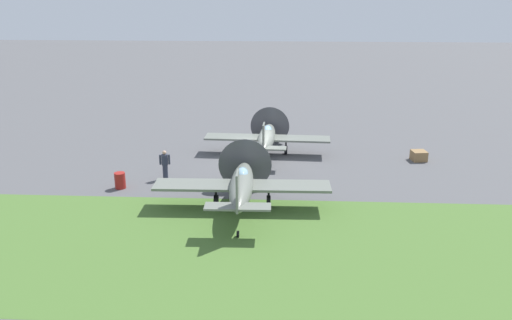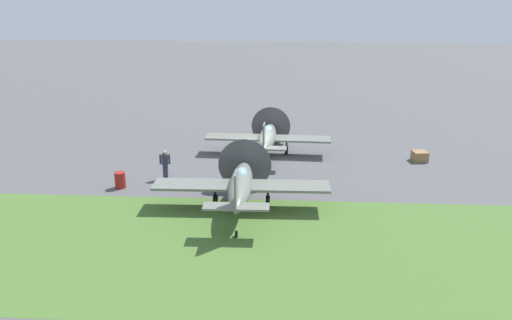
{
  "view_description": "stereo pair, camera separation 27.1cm",
  "coord_description": "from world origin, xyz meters",
  "px_view_note": "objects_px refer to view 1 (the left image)",
  "views": [
    {
      "loc": [
        1.54,
        -32.09,
        10.66
      ],
      "look_at": [
        -0.02,
        -3.26,
        1.18
      ],
      "focal_mm": 36.89,
      "sensor_mm": 36.0,
      "label": 1
    },
    {
      "loc": [
        1.81,
        -32.08,
        10.66
      ],
      "look_at": [
        -0.02,
        -3.26,
        1.18
      ],
      "focal_mm": 36.89,
      "sensor_mm": 36.0,
      "label": 2
    }
  ],
  "objects_px": {
    "supply_crate": "(419,156)",
    "ground_crew_chief": "(165,164)",
    "airplane_wingman": "(242,185)",
    "airplane_lead": "(267,137)",
    "fuel_drum": "(120,180)"
  },
  "relations": [
    {
      "from": "supply_crate",
      "to": "airplane_wingman",
      "type": "bearing_deg",
      "value": -141.77
    },
    {
      "from": "ground_crew_chief",
      "to": "fuel_drum",
      "type": "height_order",
      "value": "ground_crew_chief"
    },
    {
      "from": "ground_crew_chief",
      "to": "airplane_wingman",
      "type": "bearing_deg",
      "value": -49.1
    },
    {
      "from": "airplane_wingman",
      "to": "supply_crate",
      "type": "distance_m",
      "value": 13.81
    },
    {
      "from": "airplane_lead",
      "to": "airplane_wingman",
      "type": "distance_m",
      "value": 9.2
    },
    {
      "from": "airplane_lead",
      "to": "fuel_drum",
      "type": "bearing_deg",
      "value": -138.33
    },
    {
      "from": "airplane_wingman",
      "to": "ground_crew_chief",
      "type": "relative_size",
      "value": 5.15
    },
    {
      "from": "airplane_wingman",
      "to": "ground_crew_chief",
      "type": "bearing_deg",
      "value": 137.73
    },
    {
      "from": "ground_crew_chief",
      "to": "supply_crate",
      "type": "bearing_deg",
      "value": 7.42
    },
    {
      "from": "airplane_wingman",
      "to": "fuel_drum",
      "type": "distance_m",
      "value": 7.54
    },
    {
      "from": "supply_crate",
      "to": "ground_crew_chief",
      "type": "bearing_deg",
      "value": -164.58
    },
    {
      "from": "airplane_wingman",
      "to": "ground_crew_chief",
      "type": "height_order",
      "value": "airplane_wingman"
    },
    {
      "from": "ground_crew_chief",
      "to": "airplane_lead",
      "type": "bearing_deg",
      "value": 32.58
    },
    {
      "from": "airplane_wingman",
      "to": "ground_crew_chief",
      "type": "xyz_separation_m",
      "value": [
        -4.82,
        4.21,
        -0.42
      ]
    },
    {
      "from": "airplane_lead",
      "to": "airplane_wingman",
      "type": "bearing_deg",
      "value": -93.66
    }
  ]
}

